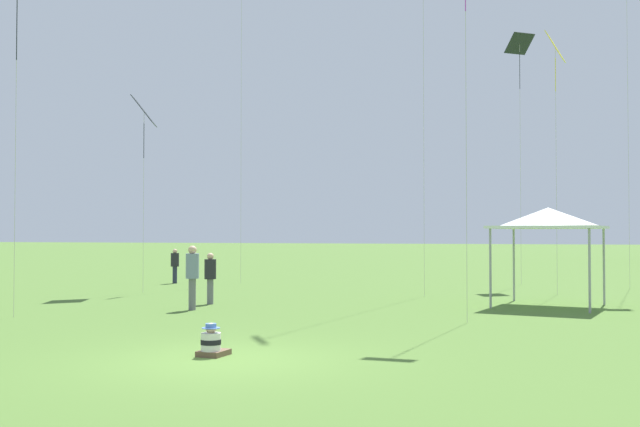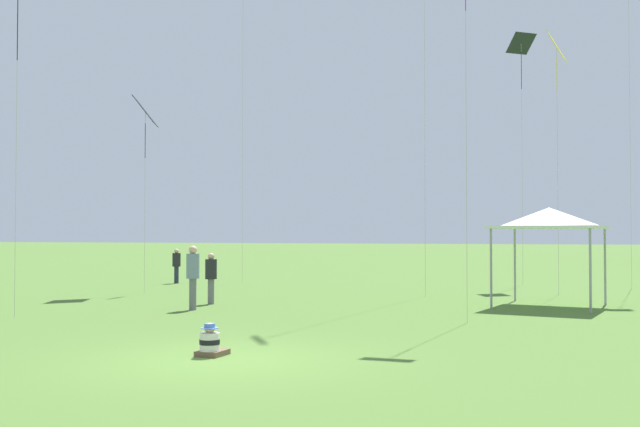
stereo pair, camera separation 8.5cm
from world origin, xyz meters
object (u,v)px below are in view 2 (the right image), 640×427
Objects in this scene: seated_toddler at (210,343)px; person_standing_3 at (211,274)px; kite_0 at (557,52)px; person_standing_1 at (193,271)px; canopy_tent at (549,219)px; person_standing_2 at (176,263)px; kite_6 at (521,50)px; kite_9 at (145,114)px.

seated_toddler is 0.38× the size of person_standing_3.
seated_toddler is at bearing -146.56° from kite_0.
canopy_tent is (9.79, 4.21, 1.55)m from person_standing_1.
person_standing_3 is 14.79m from kite_0.
kite_0 reaches higher than person_standing_2.
kite_0 reaches higher than person_standing_1.
kite_0 is 0.87× the size of kite_6.
kite_9 is at bearing 129.72° from seated_toddler.
person_standing_2 is (-6.09, 10.17, -0.21)m from person_standing_1.
person_standing_3 is 8.01m from kite_9.
person_standing_3 is at bearing 61.36° from kite_6.
kite_0 is 1.30× the size of kite_9.
canopy_tent is 0.33× the size of kite_6.
person_standing_2 is 0.21× the size of kite_9.
seated_toddler is at bearing 111.94° from person_standing_2.
kite_9 is (-13.27, -8.85, -3.50)m from kite_6.
person_standing_1 is 11.86m from person_standing_2.
kite_6 is (8.57, 14.04, 9.09)m from person_standing_1.
kite_6 is 1.49× the size of kite_9.
canopy_tent is at bearing -129.35° from kite_0.
seated_toddler is 0.06× the size of kite_6.
kite_0 reaches higher than kite_9.
person_standing_1 is 15.45m from kite_0.
person_standing_1 is 0.25× the size of kite_9.
kite_6 is (4.47, 21.24, 9.96)m from seated_toddler.
kite_6 reaches higher than person_standing_3.
person_standing_3 is 0.22× the size of kite_9.
kite_6 is 16.33m from kite_9.
canopy_tent is at bearing 21.92° from person_standing_3.
person_standing_2 is at bearing 124.71° from seated_toddler.
kite_0 reaches higher than seated_toddler.
canopy_tent is 15.08m from kite_9.
canopy_tent is 0.50× the size of kite_9.
kite_0 is at bearing -129.08° from person_standing_1.
seated_toddler is 20.15m from person_standing_2.
seated_toddler is 0.39× the size of person_standing_2.
seated_toddler is 23.88m from kite_6.
person_standing_3 is at bearing 120.37° from seated_toddler.
kite_0 is at bearing 42.78° from person_standing_3.
kite_9 is at bearing 150.81° from person_standing_3.
person_standing_1 is 10.77m from canopy_tent.
kite_6 is at bearing 82.46° from seated_toddler.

